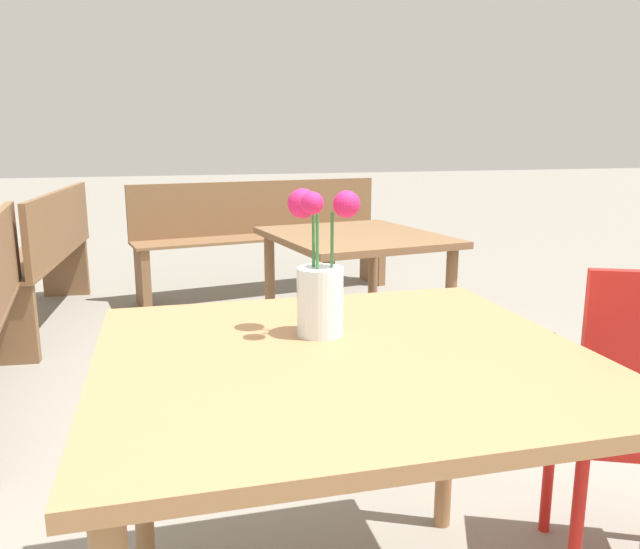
{
  "coord_description": "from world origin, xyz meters",
  "views": [
    {
      "loc": [
        -0.41,
        -1.15,
        1.16
      ],
      "look_at": [
        -0.01,
        0.12,
        0.87
      ],
      "focal_mm": 35.0,
      "sensor_mm": 36.0,
      "label": 1
    }
  ],
  "objects_px": {
    "table_front": "(343,392)",
    "flower_vase": "(320,285)",
    "bench_near": "(49,252)",
    "table_back": "(354,261)",
    "bench_far": "(263,231)"
  },
  "relations": [
    {
      "from": "bench_near",
      "to": "bench_far",
      "type": "relative_size",
      "value": 0.83
    },
    {
      "from": "bench_near",
      "to": "table_front",
      "type": "bearing_deg",
      "value": -73.47
    },
    {
      "from": "table_front",
      "to": "table_back",
      "type": "height_order",
      "value": "table_back"
    },
    {
      "from": "table_front",
      "to": "bench_far",
      "type": "bearing_deg",
      "value": 80.84
    },
    {
      "from": "flower_vase",
      "to": "table_front",
      "type": "bearing_deg",
      "value": -83.98
    },
    {
      "from": "bench_near",
      "to": "table_back",
      "type": "relative_size",
      "value": 1.87
    },
    {
      "from": "bench_near",
      "to": "bench_far",
      "type": "height_order",
      "value": "same"
    },
    {
      "from": "flower_vase",
      "to": "bench_far",
      "type": "distance_m",
      "value": 3.45
    },
    {
      "from": "table_front",
      "to": "table_back",
      "type": "bearing_deg",
      "value": 69.01
    },
    {
      "from": "table_front",
      "to": "bench_near",
      "type": "relative_size",
      "value": 0.62
    },
    {
      "from": "bench_near",
      "to": "table_back",
      "type": "height_order",
      "value": "bench_near"
    },
    {
      "from": "table_back",
      "to": "bench_far",
      "type": "bearing_deg",
      "value": 90.0
    },
    {
      "from": "bench_near",
      "to": "table_back",
      "type": "distance_m",
      "value": 2.18
    },
    {
      "from": "flower_vase",
      "to": "bench_far",
      "type": "height_order",
      "value": "flower_vase"
    },
    {
      "from": "table_front",
      "to": "flower_vase",
      "type": "bearing_deg",
      "value": 96.02
    }
  ]
}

